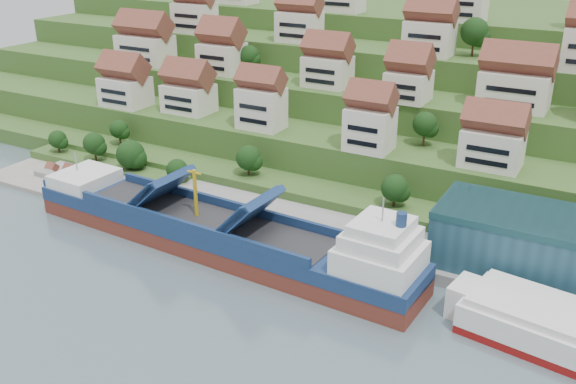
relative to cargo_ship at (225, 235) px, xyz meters
The scene contains 9 objects.
ground 12.62m from the cargo_ship, ahead, with size 300.00×300.00×0.00m, color slate.
quay 35.20m from the cargo_ship, 23.75° to the left, with size 180.00×14.00×2.20m, color gray.
pebble_beach 47.27m from the cargo_ship, 166.34° to the left, with size 45.00×20.00×1.00m, color gray.
hillside 103.68m from the cargo_ship, 83.25° to the left, with size 260.00×128.00×31.00m.
hillside_village 64.95m from the cargo_ship, 80.41° to the left, with size 158.85×63.67×29.23m.
hillside_trees 45.48m from the cargo_ship, 82.38° to the left, with size 141.23×62.93×31.47m.
flagpole 31.82m from the cargo_ship, 16.81° to the left, with size 1.28×0.16×8.00m.
beach_huts 48.87m from the cargo_ship, 168.32° to the left, with size 14.40×3.70×2.20m.
cargo_ship is the anchor object (origin of this frame).
Camera 1 is at (47.65, -82.70, 55.37)m, focal length 40.00 mm.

